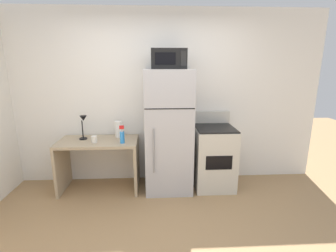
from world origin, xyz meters
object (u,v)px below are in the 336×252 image
(desk, at_px, (99,155))
(desk_lamp, at_px, (83,123))
(coffee_mug, at_px, (94,139))
(refrigerator, at_px, (168,131))
(spray_bottle, at_px, (122,136))
(oven_range, at_px, (214,157))
(paper_towel_roll, at_px, (119,129))
(microwave, at_px, (169,59))

(desk, relative_size, desk_lamp, 3.17)
(coffee_mug, bearing_deg, refrigerator, 4.61)
(desk, xyz_separation_m, spray_bottle, (0.37, -0.15, 0.33))
(desk, distance_m, oven_range, 1.69)
(desk, relative_size, spray_bottle, 4.49)
(paper_towel_roll, bearing_deg, microwave, -15.42)
(desk, height_order, microwave, microwave)
(coffee_mug, distance_m, oven_range, 1.75)
(desk_lamp, bearing_deg, paper_towel_roll, 12.54)
(desk, bearing_deg, paper_towel_roll, 30.24)
(coffee_mug, bearing_deg, spray_bottle, -6.26)
(desk, relative_size, oven_range, 1.02)
(oven_range, bearing_deg, desk_lamp, 178.30)
(desk, bearing_deg, refrigerator, -1.07)
(coffee_mug, height_order, refrigerator, refrigerator)
(desk_lamp, distance_m, coffee_mug, 0.31)
(spray_bottle, relative_size, refrigerator, 0.14)
(desk_lamp, distance_m, microwave, 1.50)
(oven_range, bearing_deg, desk, 179.96)
(spray_bottle, distance_m, microwave, 1.22)
(desk_lamp, bearing_deg, coffee_mug, -41.56)
(desk_lamp, xyz_separation_m, microwave, (1.21, -0.09, 0.88))
(refrigerator, bearing_deg, desk_lamp, 176.53)
(paper_towel_roll, xyz_separation_m, microwave, (0.73, -0.20, 1.00))
(desk_lamp, xyz_separation_m, coffee_mug, (0.18, -0.16, -0.19))
(desk_lamp, height_order, coffee_mug, desk_lamp)
(spray_bottle, height_order, oven_range, oven_range)
(coffee_mug, relative_size, spray_bottle, 0.38)
(paper_towel_roll, height_order, refrigerator, refrigerator)
(microwave, bearing_deg, desk_lamp, 175.53)
(microwave, bearing_deg, coffee_mug, -176.56)
(paper_towel_roll, bearing_deg, desk, -149.76)
(refrigerator, xyz_separation_m, microwave, (0.00, -0.02, 1.00))
(desk, relative_size, microwave, 2.43)
(desk_lamp, distance_m, oven_range, 1.96)
(coffee_mug, bearing_deg, paper_towel_roll, 41.01)
(desk, distance_m, paper_towel_roll, 0.47)
(microwave, xyz_separation_m, oven_range, (0.68, 0.04, -1.41))
(paper_towel_roll, bearing_deg, refrigerator, -13.86)
(desk_lamp, height_order, refrigerator, refrigerator)
(desk, distance_m, microwave, 1.69)
(desk, distance_m, refrigerator, 1.07)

